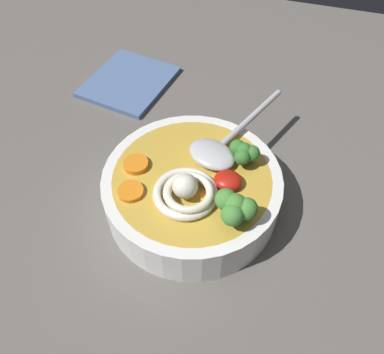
{
  "coord_description": "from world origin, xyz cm",
  "views": [
    {
      "loc": [
        5.6,
        -26.64,
        45.27
      ],
      "look_at": [
        -2.82,
        0.94,
        9.83
      ],
      "focal_mm": 36.82,
      "sensor_mm": 36.0,
      "label": 1
    }
  ],
  "objects_px": {
    "noodle_pile": "(186,191)",
    "soup_spoon": "(219,148)",
    "folded_napkin": "(129,82)",
    "soup_bowl": "(192,190)"
  },
  "relations": [
    {
      "from": "noodle_pile",
      "to": "soup_spoon",
      "type": "distance_m",
      "value": 0.08
    },
    {
      "from": "folded_napkin",
      "to": "noodle_pile",
      "type": "bearing_deg",
      "value": -53.26
    },
    {
      "from": "noodle_pile",
      "to": "folded_napkin",
      "type": "relative_size",
      "value": 0.58
    },
    {
      "from": "soup_bowl",
      "to": "folded_napkin",
      "type": "height_order",
      "value": "soup_bowl"
    },
    {
      "from": "folded_napkin",
      "to": "soup_spoon",
      "type": "bearing_deg",
      "value": -39.21
    },
    {
      "from": "soup_bowl",
      "to": "folded_napkin",
      "type": "bearing_deg",
      "value": 130.14
    },
    {
      "from": "soup_bowl",
      "to": "soup_spoon",
      "type": "xyz_separation_m",
      "value": [
        0.02,
        0.05,
        0.03
      ]
    },
    {
      "from": "soup_bowl",
      "to": "noodle_pile",
      "type": "height_order",
      "value": "noodle_pile"
    },
    {
      "from": "soup_spoon",
      "to": "soup_bowl",
      "type": "bearing_deg",
      "value": -180.0
    },
    {
      "from": "noodle_pile",
      "to": "folded_napkin",
      "type": "distance_m",
      "value": 0.29
    }
  ]
}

